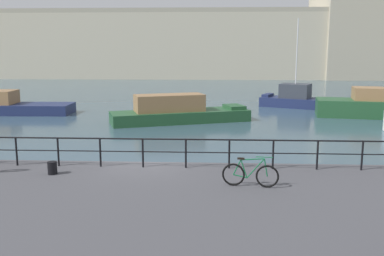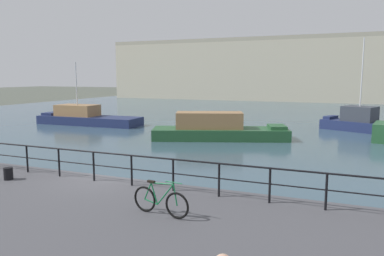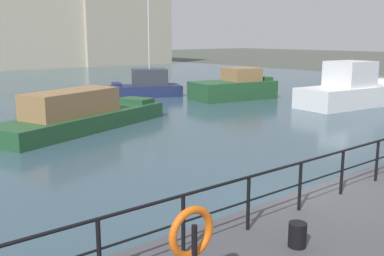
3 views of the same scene
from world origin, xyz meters
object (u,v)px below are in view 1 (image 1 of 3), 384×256
object	(u,v)px
moored_cabin_cruiser	(178,112)
mooring_bollard	(52,168)
moored_blue_motorboat	(2,105)
harbor_building	(238,44)
moored_small_launch	(292,98)
moored_red_daysailer	(360,106)
parked_bicycle	(250,175)

from	to	relation	value
moored_cabin_cruiser	mooring_bollard	size ratio (longest dim) A/B	22.15
moored_blue_motorboat	harbor_building	bearing A→B (deg)	-116.26
moored_blue_motorboat	moored_small_launch	bearing A→B (deg)	-169.10
mooring_bollard	moored_small_launch	bearing A→B (deg)	62.24
moored_cabin_cruiser	moored_red_daysailer	xyz separation A→B (m)	(13.29, 3.21, 0.10)
harbor_building	mooring_bollard	bearing A→B (deg)	-98.75
moored_cabin_cruiser	parked_bicycle	size ratio (longest dim) A/B	5.53
moored_cabin_cruiser	moored_small_launch	distance (m)	12.50
parked_bicycle	mooring_bollard	xyz separation A→B (m)	(-6.68, 1.03, -0.17)
mooring_bollard	moored_red_daysailer	bearing A→B (deg)	48.10
moored_red_daysailer	mooring_bollard	distance (m)	24.48
moored_red_daysailer	parked_bicycle	xyz separation A→B (m)	(-9.67, -19.24, 0.27)
mooring_bollard	harbor_building	bearing A→B (deg)	81.25
moored_small_launch	moored_blue_motorboat	bearing A→B (deg)	37.06
moored_cabin_cruiser	parked_bicycle	distance (m)	16.44
harbor_building	moored_red_daysailer	world-z (taller)	harbor_building
harbor_building	moored_cabin_cruiser	xyz separation A→B (m)	(-6.67, -48.18, -5.14)
parked_bicycle	moored_small_launch	bearing A→B (deg)	85.04
moored_cabin_cruiser	moored_blue_motorboat	world-z (taller)	moored_blue_motorboat
moored_small_launch	moored_red_daysailer	world-z (taller)	moored_small_launch
moored_red_daysailer	mooring_bollard	bearing A→B (deg)	-122.29
moored_cabin_cruiser	moored_red_daysailer	size ratio (longest dim) A/B	1.55
moored_small_launch	mooring_bollard	world-z (taller)	moored_small_launch
moored_cabin_cruiser	moored_blue_motorboat	xyz separation A→B (m)	(-13.96, 3.25, -0.07)
harbor_building	parked_bicycle	distance (m)	64.46
moored_blue_motorboat	mooring_bollard	xyz separation A→B (m)	(10.90, -18.26, 0.27)
moored_blue_motorboat	moored_red_daysailer	size ratio (longest dim) A/B	1.59
moored_cabin_cruiser	parked_bicycle	xyz separation A→B (m)	(3.62, -16.03, 0.37)
moored_small_launch	parked_bicycle	xyz separation A→B (m)	(-5.64, -24.43, 0.31)
moored_red_daysailer	mooring_bollard	world-z (taller)	moored_red_daysailer
harbor_building	moored_small_launch	world-z (taller)	harbor_building
moored_red_daysailer	harbor_building	bearing A→B (deg)	107.98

